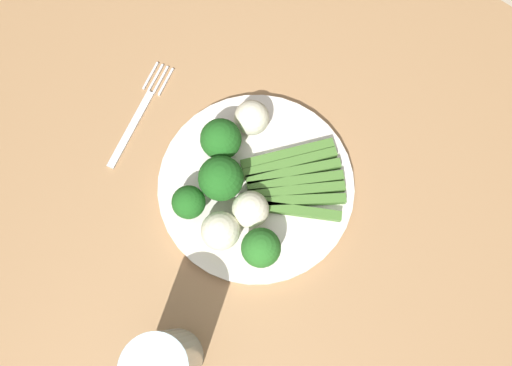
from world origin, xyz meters
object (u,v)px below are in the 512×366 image
(broccoli_front_left, at_px, (261,248))
(fork, at_px, (140,113))
(dining_table, at_px, (266,241))
(asparagus_bundle, at_px, (293,182))
(plate, at_px, (256,186))
(broccoli_right, at_px, (189,202))
(broccoli_front, at_px, (221,179))
(water_glass, at_px, (166,362))
(cauliflower_mid, at_px, (249,210))
(cauliflower_left, at_px, (252,118))
(cauliflower_back_right, at_px, (220,231))
(broccoli_near_center, at_px, (221,139))

(broccoli_front_left, bearing_deg, fork, 168.88)
(dining_table, height_order, asparagus_bundle, asparagus_bundle)
(plate, height_order, broccoli_right, broccoli_right)
(broccoli_front, distance_m, water_glass, 0.21)
(cauliflower_mid, bearing_deg, plate, 116.80)
(dining_table, height_order, broccoli_front, broccoli_front)
(cauliflower_left, height_order, fork, cauliflower_left)
(broccoli_right, xyz_separation_m, fork, (-0.15, 0.06, -0.04))
(cauliflower_back_right, relative_size, cauliflower_mid, 1.04)
(broccoli_front, bearing_deg, cauliflower_mid, -7.99)
(dining_table, height_order, water_glass, water_glass)
(plate, bearing_deg, asparagus_bundle, 39.87)
(broccoli_front, bearing_deg, fork, 175.19)
(broccoli_right, xyz_separation_m, water_glass, (0.10, -0.15, 0.02))
(cauliflower_left, height_order, cauliflower_back_right, cauliflower_back_right)
(dining_table, relative_size, broccoli_near_center, 22.94)
(broccoli_right, height_order, broccoli_front_left, broccoli_front_left)
(water_glass, bearing_deg, dining_table, 92.33)
(dining_table, bearing_deg, plate, 143.62)
(cauliflower_back_right, distance_m, fork, 0.21)
(broccoli_front, distance_m, fork, 0.17)
(broccoli_front, xyz_separation_m, cauliflower_back_right, (0.04, -0.05, -0.02))
(dining_table, distance_m, water_glass, 0.25)
(dining_table, relative_size, cauliflower_back_right, 30.57)
(broccoli_right, distance_m, broccoli_front_left, 0.10)
(fork, height_order, water_glass, water_glass)
(broccoli_right, distance_m, broccoli_front, 0.05)
(broccoli_front, relative_size, cauliflower_mid, 1.49)
(broccoli_front, relative_size, water_glass, 0.53)
(broccoli_front_left, height_order, cauliflower_left, broccoli_front_left)
(dining_table, relative_size, broccoli_right, 28.80)
(broccoli_front, distance_m, cauliflower_mid, 0.05)
(dining_table, bearing_deg, broccoli_near_center, 157.89)
(dining_table, distance_m, asparagus_bundle, 0.13)
(plate, height_order, broccoli_front_left, broccoli_front_left)
(broccoli_front, height_order, cauliflower_left, broccoli_front)
(broccoli_front_left, xyz_separation_m, cauliflower_back_right, (-0.05, -0.01, -0.01))
(cauliflower_left, bearing_deg, broccoli_front_left, -48.14)
(broccoli_front, height_order, fork, broccoli_front)
(dining_table, relative_size, broccoli_front, 21.45)
(broccoli_near_center, relative_size, cauliflower_left, 1.39)
(broccoli_near_center, height_order, broccoli_front_left, broccoli_near_center)
(cauliflower_mid, bearing_deg, broccoli_near_center, 150.34)
(dining_table, height_order, fork, fork)
(plate, distance_m, cauliflower_left, 0.09)
(broccoli_right, distance_m, water_glass, 0.18)
(plate, xyz_separation_m, cauliflower_mid, (0.02, -0.04, 0.03))
(cauliflower_left, bearing_deg, broccoli_front, -74.91)
(broccoli_front_left, relative_size, fork, 0.35)
(cauliflower_mid, bearing_deg, asparagus_bundle, 74.85)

